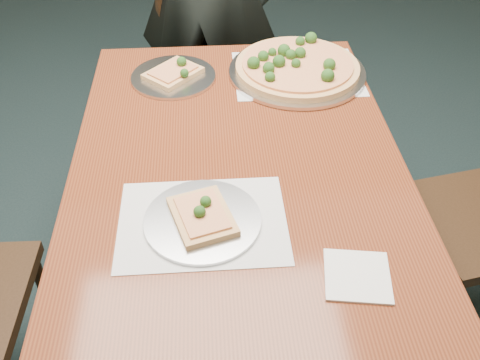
{
  "coord_description": "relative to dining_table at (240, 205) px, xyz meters",
  "views": [
    {
      "loc": [
        0.06,
        -1.3,
        1.66
      ],
      "look_at": [
        0.13,
        -0.26,
        0.75
      ],
      "focal_mm": 40.0,
      "sensor_mm": 36.0,
      "label": 1
    }
  ],
  "objects": [
    {
      "name": "slice_plate_near",
      "position": [
        -0.1,
        -0.15,
        0.11
      ],
      "size": [
        0.28,
        0.28,
        0.06
      ],
      "color": "silver",
      "rests_on": "dining_table"
    },
    {
      "name": "placemat_main",
      "position": [
        0.23,
        0.53,
        0.09
      ],
      "size": [
        0.42,
        0.32,
        0.0
      ],
      "primitive_type": "cube",
      "color": "white",
      "rests_on": "dining_table"
    },
    {
      "name": "placemat_near",
      "position": [
        -0.1,
        -0.15,
        0.09
      ],
      "size": [
        0.4,
        0.3,
        0.0
      ],
      "primitive_type": "cube",
      "color": "white",
      "rests_on": "dining_table"
    },
    {
      "name": "pizza_pan",
      "position": [
        0.23,
        0.53,
        0.12
      ],
      "size": [
        0.46,
        0.46,
        0.08
      ],
      "color": "silver",
      "rests_on": "dining_table"
    },
    {
      "name": "dining_table",
      "position": [
        0.0,
        0.0,
        0.0
      ],
      "size": [
        0.9,
        1.5,
        0.75
      ],
      "color": "#572211",
      "rests_on": "ground"
    },
    {
      "name": "ground",
      "position": [
        -0.13,
        0.26,
        -0.66
      ],
      "size": [
        8.0,
        8.0,
        0.0
      ],
      "primitive_type": "plane",
      "color": "black",
      "rests_on": "ground"
    },
    {
      "name": "napkin",
      "position": [
        0.23,
        -0.33,
        0.09
      ],
      "size": [
        0.16,
        0.16,
        0.01
      ],
      "primitive_type": "cube",
      "rotation": [
        0.0,
        0.0,
        -0.15
      ],
      "color": "white",
      "rests_on": "dining_table"
    },
    {
      "name": "chair_far",
      "position": [
        -0.04,
        1.17,
        -0.14
      ],
      "size": [
        0.56,
        0.56,
        0.91
      ],
      "rotation": [
        0.0,
        0.0,
        0.43
      ],
      "color": "black",
      "rests_on": "ground"
    },
    {
      "name": "slice_plate_far",
      "position": [
        -0.18,
        0.53,
        0.1
      ],
      "size": [
        0.28,
        0.28,
        0.06
      ],
      "color": "silver",
      "rests_on": "dining_table"
    }
  ]
}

